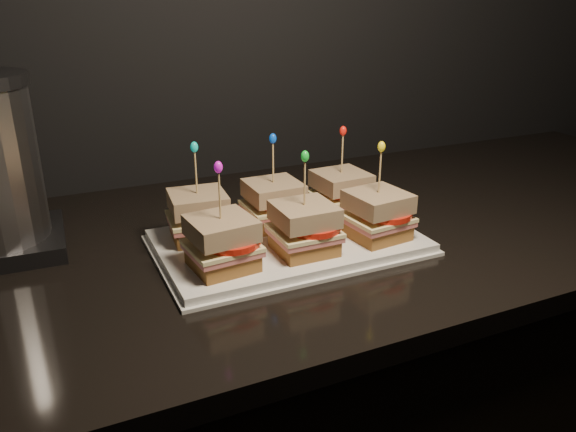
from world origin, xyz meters
name	(u,v)px	position (x,y,z in m)	size (l,w,h in m)	color
granite_slab	(225,250)	(0.03, 1.64, 0.92)	(2.34, 0.73, 0.03)	black
platter	(288,242)	(0.11, 1.58, 0.94)	(0.41, 0.26, 0.02)	white
platter_rim	(288,245)	(0.11, 1.58, 0.94)	(0.43, 0.27, 0.01)	white
sandwich_0_bread_bot	(200,231)	(-0.02, 1.64, 0.96)	(0.09, 0.09, 0.02)	brown
sandwich_0_ham	(199,222)	(-0.02, 1.64, 0.98)	(0.09, 0.09, 0.01)	#C76260
sandwich_0_cheese	(199,218)	(-0.02, 1.64, 0.99)	(0.10, 0.09, 0.01)	#F2E49B
sandwich_0_tomato	(207,213)	(-0.01, 1.63, 0.99)	(0.09, 0.09, 0.01)	red
sandwich_0_bread_top	(198,202)	(-0.02, 1.64, 1.01)	(0.09, 0.09, 0.03)	#573414
sandwich_0_pick	(196,175)	(-0.02, 1.64, 1.06)	(0.00, 0.00, 0.09)	tan
sandwich_0_frill	(194,147)	(-0.02, 1.64, 1.10)	(0.01, 0.01, 0.02)	#0BBFB0
sandwich_1_bread_bot	(274,218)	(0.11, 1.64, 0.96)	(0.09, 0.09, 0.02)	brown
sandwich_1_ham	(274,209)	(0.11, 1.64, 0.98)	(0.09, 0.09, 0.01)	#C76260
sandwich_1_cheese	(274,206)	(0.11, 1.64, 0.99)	(0.10, 0.09, 0.01)	#F2E49B
sandwich_1_tomato	(281,202)	(0.12, 1.63, 0.99)	(0.09, 0.09, 0.01)	red
sandwich_1_bread_top	(273,191)	(0.11, 1.64, 1.01)	(0.09, 0.09, 0.03)	#573414
sandwich_1_pick	(273,165)	(0.11, 1.64, 1.06)	(0.00, 0.00, 0.09)	tan
sandwich_1_frill	(273,138)	(0.11, 1.64, 1.10)	(0.01, 0.01, 0.02)	blue
sandwich_2_bread_bot	(340,207)	(0.24, 1.64, 0.96)	(0.09, 0.09, 0.02)	brown
sandwich_2_ham	(341,199)	(0.24, 1.64, 0.98)	(0.09, 0.09, 0.01)	#C76260
sandwich_2_cheese	(341,195)	(0.24, 1.64, 0.99)	(0.10, 0.09, 0.01)	#F2E49B
sandwich_2_tomato	(348,191)	(0.26, 1.63, 0.99)	(0.09, 0.09, 0.01)	red
sandwich_2_bread_top	(341,181)	(0.24, 1.64, 1.01)	(0.09, 0.09, 0.03)	#573414
sandwich_2_pick	(342,156)	(0.24, 1.64, 1.06)	(0.00, 0.00, 0.09)	tan
sandwich_2_frill	(343,131)	(0.24, 1.64, 1.10)	(0.01, 0.01, 0.02)	red
sandwich_3_bread_bot	(223,260)	(-0.02, 1.52, 0.96)	(0.09, 0.09, 0.02)	brown
sandwich_3_ham	(222,250)	(-0.02, 1.52, 0.98)	(0.09, 0.09, 0.01)	#C76260
sandwich_3_cheese	(222,245)	(-0.02, 1.52, 0.99)	(0.10, 0.09, 0.01)	#F2E49B
sandwich_3_tomato	(231,241)	(-0.01, 1.51, 0.99)	(0.09, 0.09, 0.01)	red
sandwich_3_bread_top	(221,228)	(-0.02, 1.52, 1.01)	(0.09, 0.09, 0.03)	#573414
sandwich_3_pick	(220,198)	(-0.02, 1.52, 1.06)	(0.00, 0.00, 0.09)	tan
sandwich_3_frill	(218,167)	(-0.02, 1.52, 1.10)	(0.01, 0.01, 0.02)	#D711D1
sandwich_4_bread_bot	(304,244)	(0.11, 1.52, 0.96)	(0.09, 0.09, 0.02)	brown
sandwich_4_ham	(304,235)	(0.11, 1.52, 0.98)	(0.09, 0.09, 0.01)	#C76260
sandwich_4_cheese	(304,230)	(0.11, 1.52, 0.99)	(0.10, 0.09, 0.01)	#F2E49B
sandwich_4_tomato	(313,226)	(0.12, 1.51, 0.99)	(0.09, 0.09, 0.01)	red
sandwich_4_bread_top	(304,214)	(0.11, 1.52, 1.01)	(0.09, 0.09, 0.03)	#573414
sandwich_4_pick	(305,186)	(0.11, 1.52, 1.06)	(0.00, 0.00, 0.09)	tan
sandwich_4_frill	(305,156)	(0.11, 1.52, 1.10)	(0.01, 0.01, 0.02)	green
sandwich_5_bread_bot	(376,230)	(0.24, 1.52, 0.96)	(0.09, 0.09, 0.02)	brown
sandwich_5_ham	(377,221)	(0.24, 1.52, 0.98)	(0.09, 0.09, 0.01)	#C76260
sandwich_5_cheese	(377,217)	(0.24, 1.52, 0.99)	(0.10, 0.09, 0.01)	#F2E49B
sandwich_5_tomato	(386,213)	(0.26, 1.51, 0.99)	(0.09, 0.09, 0.01)	red
sandwich_5_bread_top	(378,201)	(0.24, 1.52, 1.01)	(0.09, 0.09, 0.03)	#573414
sandwich_5_pick	(380,175)	(0.24, 1.52, 1.06)	(0.00, 0.00, 0.09)	tan
sandwich_5_frill	(382,147)	(0.24, 1.52, 1.10)	(0.01, 0.01, 0.02)	yellow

